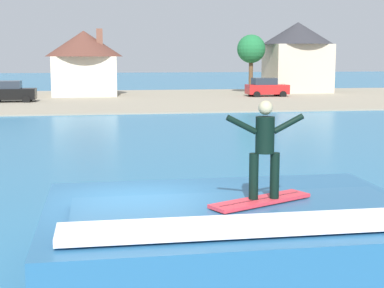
% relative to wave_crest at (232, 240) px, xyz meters
% --- Properties ---
extents(ground_plane, '(260.00, 260.00, 0.00)m').
position_rel_wave_crest_xyz_m(ground_plane, '(-1.69, 0.70, -0.69)').
color(ground_plane, teal).
extents(wave_crest, '(6.57, 4.77, 1.46)m').
position_rel_wave_crest_xyz_m(wave_crest, '(0.00, 0.00, 0.00)').
color(wave_crest, '#265D89').
rests_on(wave_crest, ground_plane).
extents(surfboard, '(1.94, 1.26, 0.06)m').
position_rel_wave_crest_xyz_m(surfboard, '(0.39, -0.40, 0.80)').
color(surfboard, '#D8333F').
rests_on(surfboard, wave_crest).
extents(surfer, '(1.34, 0.32, 1.67)m').
position_rel_wave_crest_xyz_m(surfer, '(0.45, -0.39, 1.77)').
color(surfer, black).
rests_on(surfer, surfboard).
extents(shoreline_bank, '(120.00, 26.74, 0.10)m').
position_rel_wave_crest_xyz_m(shoreline_bank, '(-1.69, 43.05, -0.64)').
color(shoreline_bank, gray).
rests_on(shoreline_bank, ground_plane).
extents(car_near_shore, '(4.01, 2.17, 1.86)m').
position_rel_wave_crest_xyz_m(car_near_shore, '(-9.47, 40.96, 0.26)').
color(car_near_shore, black).
rests_on(car_near_shore, ground_plane).
extents(car_far_shore, '(3.95, 2.23, 1.86)m').
position_rel_wave_crest_xyz_m(car_far_shore, '(13.80, 44.15, 0.26)').
color(car_far_shore, red).
rests_on(car_far_shore, ground_plane).
extents(house_gabled_white, '(7.58, 7.58, 7.48)m').
position_rel_wave_crest_xyz_m(house_gabled_white, '(18.95, 50.16, 3.43)').
color(house_gabled_white, beige).
rests_on(house_gabled_white, ground_plane).
extents(house_small_cottage, '(7.51, 7.51, 6.52)m').
position_rel_wave_crest_xyz_m(house_small_cottage, '(-3.42, 48.22, 2.90)').
color(house_small_cottage, beige).
rests_on(house_small_cottage, ground_plane).
extents(tree_tall_bare, '(2.91, 2.91, 6.11)m').
position_rel_wave_crest_xyz_m(tree_tall_bare, '(13.51, 48.83, 3.89)').
color(tree_tall_bare, brown).
rests_on(tree_tall_bare, ground_plane).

